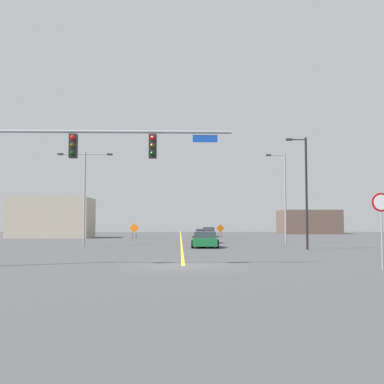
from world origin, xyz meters
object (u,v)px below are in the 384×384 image
Objects in this scene: street_lamp_mid_left at (85,189)px; construction_sign_median_far at (220,229)px; stop_sign at (381,216)px; car_green_far at (205,240)px; traffic_signal_assembly at (73,157)px; street_lamp_near_left at (284,194)px; car_black_near at (209,232)px; construction_sign_left_shoulder at (134,229)px; street_lamp_far_right at (305,188)px; car_red_approaching at (204,236)px.

street_lamp_mid_left reaches higher than construction_sign_median_far.
stop_sign is 19.16m from car_green_far.
stop_sign is (12.78, -1.89, -2.59)m from traffic_signal_assembly.
street_lamp_near_left reaches higher than traffic_signal_assembly.
construction_sign_median_far is 7.64m from car_black_near.
construction_sign_median_far is 0.93× the size of construction_sign_left_shoulder.
construction_sign_median_far is at bearing 103.95° from street_lamp_near_left.
construction_sign_left_shoulder is 22.54m from car_green_far.
street_lamp_mid_left reaches higher than stop_sign.
street_lamp_far_right is 36.09m from car_black_near.
street_lamp_near_left reaches higher than construction_sign_median_far.
construction_sign_left_shoulder is 0.45× the size of car_black_near.
stop_sign reaches higher than car_green_far.
street_lamp_near_left reaches higher than street_lamp_far_right.
car_green_far is at bearing 67.70° from traffic_signal_assembly.
street_lamp_far_right is at bearing -82.36° from car_black_near.
car_green_far is 32.45m from car_black_near.
car_black_near is (-1.06, 7.55, -0.49)m from construction_sign_median_far.
street_lamp_near_left is at bearing -76.05° from construction_sign_median_far.
street_lamp_mid_left is 4.00× the size of construction_sign_left_shoulder.
street_lamp_mid_left is 4.28× the size of construction_sign_median_far.
construction_sign_left_shoulder is 14.52m from car_red_approaching.
street_lamp_near_left is (14.35, 23.20, -0.14)m from traffic_signal_assembly.
car_black_near reaches higher than car_red_approaching.
car_red_approaching is (0.41, 9.09, 0.05)m from car_green_far.
street_lamp_near_left reaches higher than car_red_approaching.
construction_sign_median_far is (-4.42, 17.81, -3.47)m from street_lamp_near_left.
traffic_signal_assembly reaches higher than stop_sign.
street_lamp_far_right is 8.60m from car_green_far.
street_lamp_far_right is at bearing -17.98° from street_lamp_mid_left.
car_green_far is at bearing 155.39° from street_lamp_far_right.
construction_sign_median_far is (-2.85, 42.90, -1.02)m from stop_sign.
street_lamp_mid_left is 26.33m from construction_sign_median_far.
construction_sign_median_far is at bearing 97.55° from street_lamp_far_right.
traffic_signal_assembly is at bearing -88.69° from construction_sign_left_shoulder.
traffic_signal_assembly is 18.84m from street_lamp_far_right.
construction_sign_median_far reaches higher than car_green_far.
car_red_approaching reaches higher than car_green_far.
car_red_approaching is (-5.72, 27.18, -1.53)m from stop_sign.
street_lamp_mid_left is at bearing -120.09° from construction_sign_median_far.
construction_sign_median_far is (-3.71, 28.02, -3.26)m from street_lamp_far_right.
street_lamp_near_left is at bearing 58.27° from traffic_signal_assembly.
car_black_near is at bearing 86.07° from car_green_far.
stop_sign is at bearing -70.88° from construction_sign_left_shoulder.
street_lamp_mid_left is at bearing 167.10° from car_green_far.
car_black_near is at bearing 48.84° from construction_sign_left_shoulder.
traffic_signal_assembly is 37.62m from construction_sign_left_shoulder.
construction_sign_left_shoulder is at bearing -131.16° from car_black_near.
construction_sign_median_far is at bearing 79.65° from car_red_approaching.
car_black_near is 23.35m from car_red_approaching.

